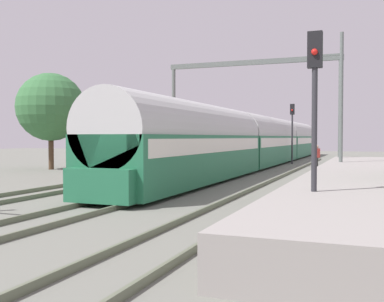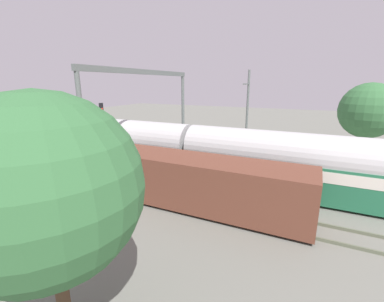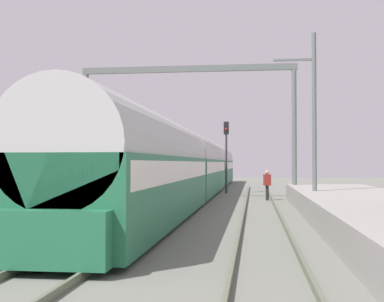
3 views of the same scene
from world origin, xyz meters
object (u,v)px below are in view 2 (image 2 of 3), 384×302
object	(u,v)px
passenger_train	(106,141)
freight_car	(192,181)
catenary_gantry	(145,100)
railway_signal_far	(102,122)
person_crossing	(175,146)

from	to	relation	value
passenger_train	freight_car	xyz separation A→B (m)	(-4.16, -10.28, -0.50)
freight_car	passenger_train	bearing A→B (deg)	67.99
passenger_train	catenary_gantry	bearing A→B (deg)	-90.00
railway_signal_far	person_crossing	bearing A→B (deg)	-67.12
freight_car	railway_signal_far	world-z (taller)	railway_signal_far
passenger_train	catenary_gantry	size ratio (longest dim) A/B	3.87
freight_car	catenary_gantry	bearing A→B (deg)	55.13
passenger_train	person_crossing	world-z (taller)	passenger_train
freight_car	person_crossing	bearing A→B (deg)	34.62
freight_car	railway_signal_far	size ratio (longest dim) A/B	2.56
passenger_train	person_crossing	size ratio (longest dim) A/B	28.44
passenger_train	person_crossing	xyz separation A→B (m)	(4.62, -4.22, -0.94)
person_crossing	catenary_gantry	size ratio (longest dim) A/B	0.14
passenger_train	catenary_gantry	distance (m)	5.67
passenger_train	railway_signal_far	bearing A→B (deg)	48.63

